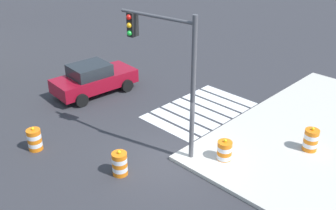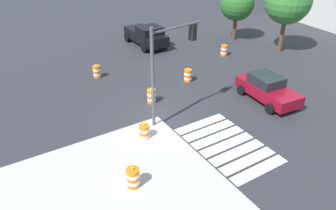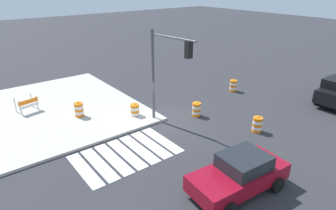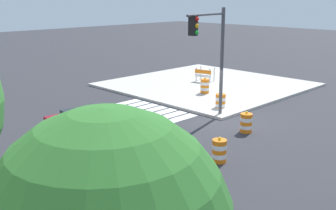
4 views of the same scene
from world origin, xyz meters
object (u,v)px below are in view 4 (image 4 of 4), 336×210
Objects in this scene: traffic_barrel_median_far at (246,123)px; traffic_barrel_median_near at (219,151)px; sports_car at (87,129)px; traffic_barrel_near_corner at (221,102)px; traffic_barrel_on_sidewalk at (205,86)px; construction_barricade at (204,74)px; traffic_light_pole at (211,44)px.

traffic_barrel_median_near is at bearing 109.67° from traffic_barrel_median_far.
traffic_barrel_median_far is at bearing -118.99° from sports_car.
traffic_barrel_on_sidewalk is (2.87, -2.04, 0.15)m from traffic_barrel_near_corner.
traffic_barrel_on_sidewalk is at bearing -47.03° from traffic_barrel_median_near.
sports_car is at bearing 28.93° from traffic_barrel_median_near.
traffic_barrel_near_corner is at bearing 144.54° from traffic_barrel_on_sidewalk.
sports_car is 3.23× the size of construction_barricade.
traffic_barrel_on_sidewalk reaches higher than traffic_barrel_near_corner.
traffic_barrel_median_near and traffic_barrel_median_far have the same top height.
traffic_barrel_median_far is at bearing 145.01° from traffic_barrel_on_sidewalk.
traffic_barrel_on_sidewalk is 3.62m from construction_barricade.
traffic_barrel_median_near is (-4.89, -2.70, -0.36)m from sports_car.
traffic_barrel_on_sidewalk reaches higher than construction_barricade.
construction_barricade is at bearing -48.13° from traffic_light_pole.
traffic_barrel_median_near is at bearing 132.97° from traffic_barrel_on_sidewalk.
traffic_light_pole is (-0.94, 2.13, 3.46)m from traffic_barrel_near_corner.
traffic_barrel_on_sidewalk is (7.46, -8.01, 0.15)m from traffic_barrel_median_near.
traffic_barrel_median_far is 7.49m from traffic_barrel_on_sidewalk.
traffic_barrel_near_corner is 1.00× the size of traffic_barrel_median_far.
construction_barricade reaches higher than traffic_barrel_median_near.
traffic_barrel_median_near is 1.00× the size of traffic_barrel_on_sidewalk.
traffic_light_pole reaches higher than traffic_barrel_near_corner.
traffic_barrel_near_corner is 0.19× the size of traffic_light_pole.
construction_barricade is at bearing -48.88° from traffic_barrel_on_sidewalk.
traffic_barrel_near_corner is at bearing 137.74° from construction_barricade.
traffic_barrel_median_near is at bearing 133.63° from traffic_light_pole.
traffic_barrel_near_corner and traffic_barrel_median_near have the same top height.
traffic_light_pole reaches higher than sports_car.
traffic_light_pole is at bearing 113.74° from traffic_barrel_near_corner.
traffic_light_pole reaches higher than traffic_barrel_on_sidewalk.
traffic_light_pole is (3.66, -3.84, 3.46)m from traffic_barrel_median_near.
traffic_light_pole is (-1.23, -6.54, 3.10)m from sports_car.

